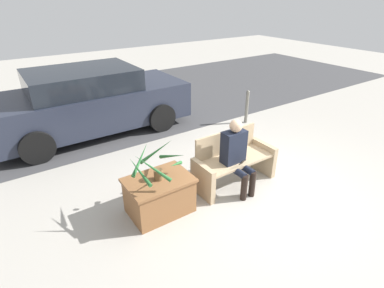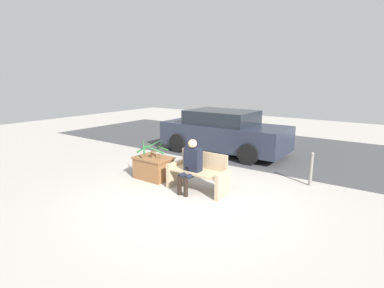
# 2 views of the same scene
# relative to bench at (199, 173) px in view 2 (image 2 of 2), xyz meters

# --- Properties ---
(ground_plane) EXTENTS (30.00, 30.00, 0.00)m
(ground_plane) POSITION_rel_bench_xyz_m (0.19, -0.62, -0.41)
(ground_plane) COLOR #ADA89E
(road_surface) EXTENTS (20.00, 6.00, 0.01)m
(road_surface) POSITION_rel_bench_xyz_m (0.19, 5.22, -0.41)
(road_surface) COLOR #424244
(road_surface) RESTS_ON ground_plane
(bench) EXTENTS (1.45, 0.58, 0.89)m
(bench) POSITION_rel_bench_xyz_m (0.00, 0.00, 0.00)
(bench) COLOR tan
(bench) RESTS_ON ground_plane
(person_seated) EXTENTS (0.40, 0.57, 1.23)m
(person_seated) POSITION_rel_bench_xyz_m (-0.10, -0.18, 0.28)
(person_seated) COLOR black
(person_seated) RESTS_ON ground_plane
(planter_box) EXTENTS (0.96, 0.68, 0.58)m
(planter_box) POSITION_rel_bench_xyz_m (-1.44, -0.01, -0.10)
(planter_box) COLOR brown
(planter_box) RESTS_ON ground_plane
(potted_plant) EXTENTS (0.80, 0.80, 0.52)m
(potted_plant) POSITION_rel_bench_xyz_m (-1.45, 0.01, 0.42)
(potted_plant) COLOR brown
(potted_plant) RESTS_ON planter_box
(parked_car) EXTENTS (4.40, 1.98, 1.50)m
(parked_car) POSITION_rel_bench_xyz_m (-1.35, 3.51, 0.34)
(parked_car) COLOR #232838
(parked_car) RESTS_ON ground_plane
(bollard_post) EXTENTS (0.09, 0.09, 0.85)m
(bollard_post) POSITION_rel_bench_xyz_m (2.06, 1.85, 0.03)
(bollard_post) COLOR slate
(bollard_post) RESTS_ON ground_plane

